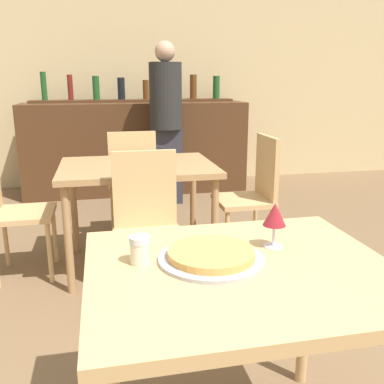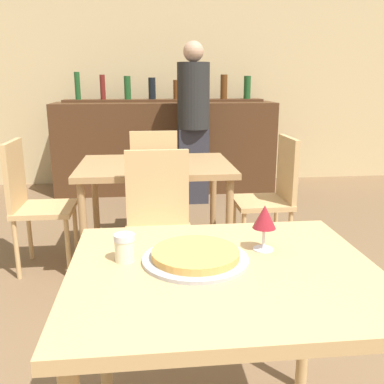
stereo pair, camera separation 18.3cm
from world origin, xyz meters
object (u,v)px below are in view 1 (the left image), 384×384
object	(u,v)px
chair_far_side_back	(132,178)
cheese_shaker	(140,250)
person_standing	(166,118)
chair_far_side_left	(9,202)
pizza_tray	(211,256)
wine_glass	(275,216)
chair_far_side_front	(147,220)
chair_far_side_right	(254,189)

from	to	relation	value
chair_far_side_back	cheese_shaker	size ratio (longest dim) A/B	10.25
person_standing	cheese_shaker	bearing A→B (deg)	-100.11
chair_far_side_left	pizza_tray	size ratio (longest dim) A/B	2.69
cheese_shaker	wine_glass	world-z (taller)	wine_glass
chair_far_side_front	person_standing	xyz separation A→B (m)	(0.45, 2.15, 0.40)
chair_far_side_front	chair_far_side_left	bearing A→B (deg)	146.66
chair_far_side_front	cheese_shaker	bearing A→B (deg)	-97.00
pizza_tray	chair_far_side_left	bearing A→B (deg)	119.22
chair_far_side_right	wine_glass	xyz separation A→B (m)	(-0.53, -1.64, 0.35)
chair_far_side_left	wine_glass	world-z (taller)	chair_far_side_left
chair_far_side_left	chair_far_side_right	world-z (taller)	same
chair_far_side_front	person_standing	bearing A→B (deg)	78.31
chair_far_side_back	chair_far_side_right	world-z (taller)	same
chair_far_side_back	cheese_shaker	world-z (taller)	chair_far_side_back
cheese_shaker	chair_far_side_front	bearing A→B (deg)	83.00
chair_far_side_front	cheese_shaker	world-z (taller)	chair_far_side_front
cheese_shaker	chair_far_side_right	bearing A→B (deg)	59.20
chair_far_side_right	wine_glass	distance (m)	1.76
pizza_tray	wine_glass	xyz separation A→B (m)	(0.24, 0.07, 0.10)
chair_far_side_front	wine_glass	bearing A→B (deg)	-72.77
chair_far_side_front	person_standing	size ratio (longest dim) A/B	0.54
pizza_tray	cheese_shaker	distance (m)	0.23
chair_far_side_front	pizza_tray	distance (m)	1.17
chair_far_side_right	wine_glass	bearing A→B (deg)	-18.06
chair_far_side_back	chair_far_side_right	distance (m)	1.04
person_standing	wine_glass	bearing A→B (deg)	-92.02
cheese_shaker	wine_glass	size ratio (longest dim) A/B	0.57
chair_far_side_front	chair_far_side_right	world-z (taller)	same
chair_far_side_front	pizza_tray	world-z (taller)	chair_far_side_front
pizza_tray	person_standing	distance (m)	3.31
chair_far_side_left	chair_far_side_front	bearing A→B (deg)	-123.34
pizza_tray	wine_glass	world-z (taller)	wine_glass
chair_far_side_front	cheese_shaker	distance (m)	1.15
chair_far_side_left	cheese_shaker	xyz separation A→B (m)	(0.73, -1.68, 0.28)
chair_far_side_back	wine_glass	size ratio (longest dim) A/B	5.82
cheese_shaker	person_standing	distance (m)	3.32
chair_far_side_front	chair_far_side_back	distance (m)	1.14
chair_far_side_front	chair_far_side_left	size ratio (longest dim) A/B	1.00
chair_far_side_back	pizza_tray	world-z (taller)	chair_far_side_back
chair_far_side_front	wine_glass	world-z (taller)	chair_far_side_front
chair_far_side_back	person_standing	bearing A→B (deg)	-113.75
chair_far_side_back	pizza_tray	xyz separation A→B (m)	(0.09, -2.28, 0.25)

